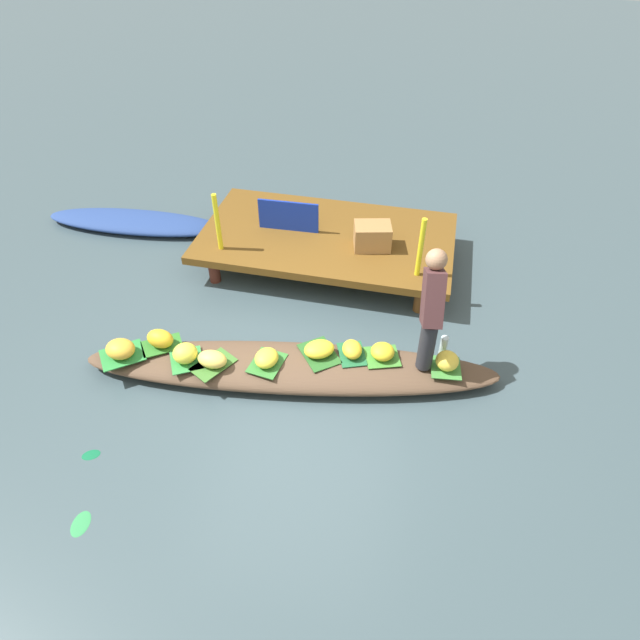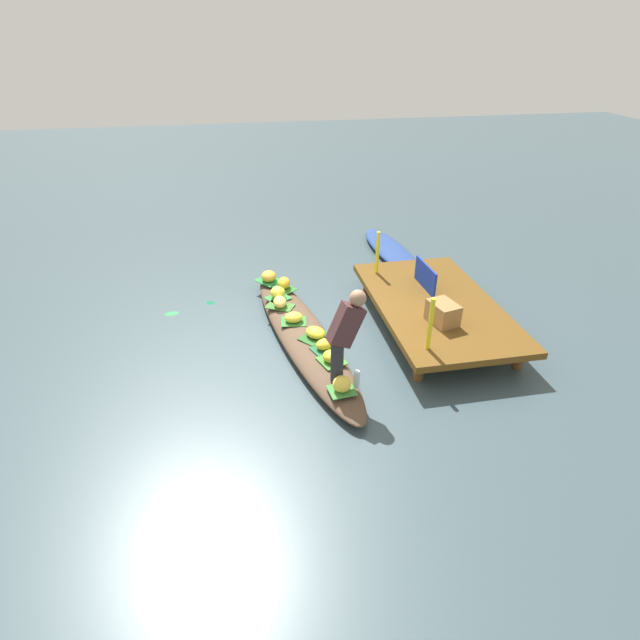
# 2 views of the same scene
# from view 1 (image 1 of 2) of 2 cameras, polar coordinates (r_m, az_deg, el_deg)

# --- Properties ---
(canal_water) EXTENTS (40.00, 40.00, 0.00)m
(canal_water) POSITION_cam_1_polar(r_m,az_deg,el_deg) (5.74, -3.05, -5.75)
(canal_water) COLOR #3A4C52
(canal_water) RESTS_ON ground
(dock_platform) EXTENTS (3.20, 1.80, 0.42)m
(dock_platform) POSITION_cam_1_polar(r_m,az_deg,el_deg) (7.08, 0.71, 8.50)
(dock_platform) COLOR brown
(dock_platform) RESTS_ON ground
(vendor_boat) EXTENTS (4.33, 1.42, 0.23)m
(vendor_boat) POSITION_cam_1_polar(r_m,az_deg,el_deg) (5.66, -3.09, -4.96)
(vendor_boat) COLOR brown
(vendor_boat) RESTS_ON ground
(moored_boat) EXTENTS (2.65, 0.82, 0.18)m
(moored_boat) POSITION_cam_1_polar(r_m,az_deg,el_deg) (8.38, -18.65, 9.65)
(moored_boat) COLOR navy
(moored_boat) RESTS_ON ground
(leaf_mat_0) EXTENTS (0.35, 0.42, 0.01)m
(leaf_mat_0) POSITION_cam_1_polar(r_m,az_deg,el_deg) (5.55, -5.54, -4.48)
(leaf_mat_0) COLOR #337630
(leaf_mat_0) RESTS_ON vendor_boat
(banana_bunch_0) EXTENTS (0.25, 0.29, 0.15)m
(banana_bunch_0) POSITION_cam_1_polar(r_m,az_deg,el_deg) (5.50, -5.59, -3.95)
(banana_bunch_0) COLOR yellow
(banana_bunch_0) RESTS_ON vendor_boat
(leaf_mat_1) EXTENTS (0.37, 0.43, 0.01)m
(leaf_mat_1) POSITION_cam_1_polar(r_m,az_deg,el_deg) (5.62, 3.34, -3.58)
(leaf_mat_1) COLOR #1F6137
(leaf_mat_1) RESTS_ON vendor_boat
(banana_bunch_1) EXTENTS (0.27, 0.31, 0.14)m
(banana_bunch_1) POSITION_cam_1_polar(r_m,az_deg,el_deg) (5.57, 3.37, -3.06)
(banana_bunch_1) COLOR yellow
(banana_bunch_1) RESTS_ON vendor_boat
(leaf_mat_2) EXTENTS (0.42, 0.41, 0.01)m
(leaf_mat_2) POSITION_cam_1_polar(r_m,az_deg,el_deg) (5.62, 6.49, -3.81)
(leaf_mat_2) COLOR #3D822F
(leaf_mat_2) RESTS_ON vendor_boat
(banana_bunch_2) EXTENTS (0.34, 0.34, 0.15)m
(banana_bunch_2) POSITION_cam_1_polar(r_m,az_deg,el_deg) (5.57, 6.54, -3.28)
(banana_bunch_2) COLOR gold
(banana_bunch_2) RESTS_ON vendor_boat
(leaf_mat_3) EXTENTS (0.33, 0.35, 0.01)m
(leaf_mat_3) POSITION_cam_1_polar(r_m,az_deg,el_deg) (5.62, 12.97, -4.86)
(leaf_mat_3) COLOR #3E8339
(leaf_mat_3) RESTS_ON vendor_boat
(banana_bunch_3) EXTENTS (0.31, 0.31, 0.20)m
(banana_bunch_3) POSITION_cam_1_polar(r_m,az_deg,el_deg) (5.55, 13.12, -4.16)
(banana_bunch_3) COLOR yellow
(banana_bunch_3) RESTS_ON vendor_boat
(leaf_mat_4) EXTENTS (0.48, 0.45, 0.01)m
(leaf_mat_4) POSITION_cam_1_polar(r_m,az_deg,el_deg) (5.94, -16.15, -2.54)
(leaf_mat_4) COLOR #2D7026
(leaf_mat_4) RESTS_ON vendor_boat
(banana_bunch_4) EXTENTS (0.31, 0.24, 0.19)m
(banana_bunch_4) POSITION_cam_1_polar(r_m,az_deg,el_deg) (5.88, -16.32, -1.87)
(banana_bunch_4) COLOR gold
(banana_bunch_4) RESTS_ON vendor_boat
(leaf_mat_5) EXTENTS (0.52, 0.54, 0.01)m
(leaf_mat_5) POSITION_cam_1_polar(r_m,az_deg,el_deg) (5.62, -0.09, -3.55)
(leaf_mat_5) COLOR #285D24
(leaf_mat_5) RESTS_ON vendor_boat
(banana_bunch_5) EXTENTS (0.39, 0.37, 0.14)m
(banana_bunch_5) POSITION_cam_1_polar(r_m,az_deg,el_deg) (5.57, -0.09, -3.05)
(banana_bunch_5) COLOR yellow
(banana_bunch_5) RESTS_ON vendor_boat
(leaf_mat_6) EXTENTS (0.44, 0.50, 0.01)m
(leaf_mat_6) POSITION_cam_1_polar(r_m,az_deg,el_deg) (5.61, -11.07, -4.59)
(leaf_mat_6) COLOR #3D712B
(leaf_mat_6) RESTS_ON vendor_boat
(banana_bunch_6) EXTENTS (0.32, 0.23, 0.16)m
(banana_bunch_6) POSITION_cam_1_polar(r_m,az_deg,el_deg) (5.56, -11.17, -4.03)
(banana_bunch_6) COLOR #F5CF58
(banana_bunch_6) RESTS_ON vendor_boat
(leaf_mat_7) EXTENTS (0.45, 0.46, 0.01)m
(leaf_mat_7) POSITION_cam_1_polar(r_m,az_deg,el_deg) (5.71, -13.72, -4.08)
(leaf_mat_7) COLOR #30863D
(leaf_mat_7) RESTS_ON vendor_boat
(banana_bunch_7) EXTENTS (0.32, 0.32, 0.19)m
(banana_bunch_7) POSITION_cam_1_polar(r_m,az_deg,el_deg) (5.65, -13.88, -3.39)
(banana_bunch_7) COLOR yellow
(banana_bunch_7) RESTS_ON vendor_boat
(leaf_mat_8) EXTENTS (0.54, 0.53, 0.01)m
(leaf_mat_8) POSITION_cam_1_polar(r_m,az_deg,el_deg) (5.96, -19.90, -3.46)
(leaf_mat_8) COLOR #2A8339
(leaf_mat_8) RESTS_ON vendor_boat
(banana_bunch_8) EXTENTS (0.33, 0.29, 0.18)m
(banana_bunch_8) POSITION_cam_1_polar(r_m,az_deg,el_deg) (5.90, -20.09, -2.85)
(banana_bunch_8) COLOR gold
(banana_bunch_8) RESTS_ON vendor_boat
(vendor_person) EXTENTS (0.25, 0.49, 1.22)m
(vendor_person) POSITION_cam_1_polar(r_m,az_deg,el_deg) (5.21, 11.56, 1.42)
(vendor_person) COLOR #28282D
(vendor_person) RESTS_ON vendor_boat
(water_bottle) EXTENTS (0.08, 0.08, 0.23)m
(water_bottle) POSITION_cam_1_polar(r_m,az_deg,el_deg) (5.69, 12.75, -2.63)
(water_bottle) COLOR silver
(water_bottle) RESTS_ON vendor_boat
(market_banner) EXTENTS (0.77, 0.06, 0.40)m
(market_banner) POSITION_cam_1_polar(r_m,az_deg,el_deg) (7.05, -3.32, 10.76)
(market_banner) COLOR #132D9A
(market_banner) RESTS_ON dock_platform
(railing_post_west) EXTENTS (0.06, 0.06, 0.73)m
(railing_post_west) POSITION_cam_1_polar(r_m,az_deg,el_deg) (6.70, -10.63, 9.97)
(railing_post_west) COLOR yellow
(railing_post_west) RESTS_ON dock_platform
(railing_post_east) EXTENTS (0.06, 0.06, 0.73)m
(railing_post_east) POSITION_cam_1_polar(r_m,az_deg,el_deg) (6.23, 10.45, 7.41)
(railing_post_east) COLOR yellow
(railing_post_east) RESTS_ON dock_platform
(produce_crate) EXTENTS (0.50, 0.42, 0.31)m
(produce_crate) POSITION_cam_1_polar(r_m,az_deg,el_deg) (6.75, 5.48, 8.68)
(produce_crate) COLOR olive
(produce_crate) RESTS_ON dock_platform
(drifting_plant_0) EXTENTS (0.18, 0.25, 0.01)m
(drifting_plant_0) POSITION_cam_1_polar(r_m,az_deg,el_deg) (5.14, -23.67, -18.87)
(drifting_plant_0) COLOR #2E8949
(drifting_plant_0) RESTS_ON ground
(drifting_plant_1) EXTENTS (0.20, 0.18, 0.01)m
(drifting_plant_1) POSITION_cam_1_polar(r_m,az_deg,el_deg) (5.51, -22.76, -12.82)
(drifting_plant_1) COLOR #106139
(drifting_plant_1) RESTS_ON ground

